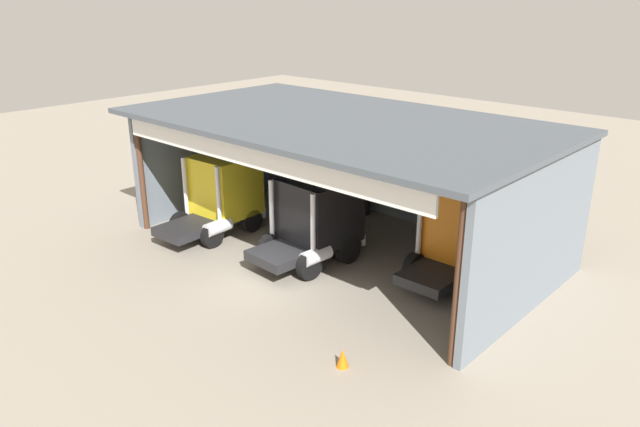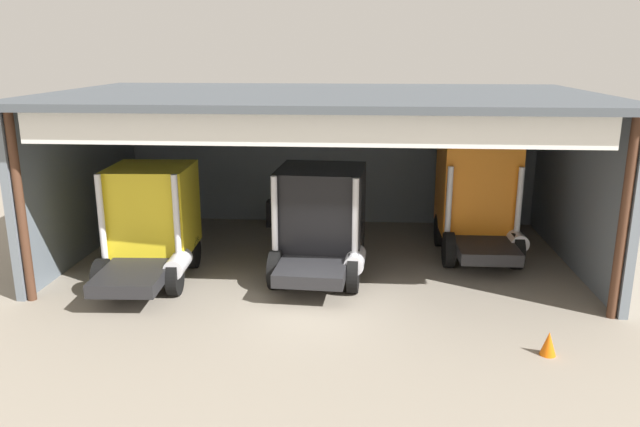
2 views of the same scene
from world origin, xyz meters
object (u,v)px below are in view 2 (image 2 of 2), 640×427
Objects in this scene: truck_yellow_center_right_bay at (152,220)px; truck_black_left_bay at (321,218)px; traffic_cone at (549,343)px; oil_drum at (275,212)px; tool_cart at (279,213)px; truck_orange_center_left_bay at (477,195)px.

truck_yellow_center_right_bay reaches higher than truck_black_left_bay.
truck_black_left_bay is 7.41m from traffic_cone.
truck_black_left_bay is 5.99m from oil_drum.
tool_cart is at bearing 114.74° from truck_black_left_bay.
truck_yellow_center_right_bay is 5.04m from truck_black_left_bay.
oil_drum is 12.76m from traffic_cone.
oil_drum is (-7.21, 3.07, -1.55)m from truck_orange_center_left_bay.
traffic_cone is (7.67, -10.20, -0.17)m from oil_drum.
tool_cart is (0.20, -0.30, 0.05)m from oil_drum.
oil_drum is at bearing 126.95° from traffic_cone.
tool_cart is at bearing -57.08° from oil_drum.
truck_black_left_bay reaches higher than oil_drum.
truck_yellow_center_right_bay is 6.69m from oil_drum.
truck_orange_center_left_bay is 7.35m from traffic_cone.
truck_yellow_center_right_bay is 6.50m from tool_cart.
truck_orange_center_left_bay is 7.99m from oil_drum.
truck_yellow_center_right_bay is 5.26× the size of oil_drum.
truck_black_left_bay is at bearing -68.52° from tool_cart.
tool_cart is at bearing 157.93° from truck_orange_center_left_bay.
oil_drum is at bearing 122.92° from tool_cart.
truck_yellow_center_right_bay is at bearing -170.76° from truck_black_left_bay.
truck_yellow_center_right_bay is 4.74× the size of tool_cart.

